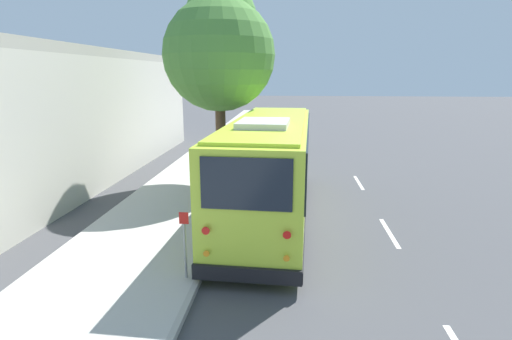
{
  "coord_description": "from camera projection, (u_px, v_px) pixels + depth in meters",
  "views": [
    {
      "loc": [
        -13.66,
        -0.38,
        4.88
      ],
      "look_at": [
        1.13,
        0.93,
        1.3
      ],
      "focal_mm": 28.0,
      "sensor_mm": 36.0,
      "label": 1
    }
  ],
  "objects": [
    {
      "name": "curb_strip",
      "position": [
        231.0,
        209.0,
        14.54
      ],
      "size": [
        80.0,
        0.14,
        0.15
      ],
      "primitive_type": "cube",
      "color": "#9D9A94",
      "rests_on": "ground"
    },
    {
      "name": "street_tree",
      "position": [
        220.0,
        48.0,
        16.88
      ],
      "size": [
        4.73,
        4.73,
        8.59
      ],
      "color": "brown",
      "rests_on": "sidewalk_slab"
    },
    {
      "name": "building_backdrop",
      "position": [
        27.0,
        122.0,
        17.62
      ],
      "size": [
        24.6,
        7.38,
        5.99
      ],
      "color": "beige",
      "rests_on": "ground"
    },
    {
      "name": "parked_sedan_white",
      "position": [
        277.0,
        127.0,
        32.97
      ],
      "size": [
        4.67,
        1.93,
        1.29
      ],
      "rotation": [
        0.0,
        0.0,
        0.07
      ],
      "color": "silver",
      "rests_on": "ground"
    },
    {
      "name": "parked_sedan_tan",
      "position": [
        277.0,
        141.0,
        26.36
      ],
      "size": [
        4.26,
        2.02,
        1.26
      ],
      "rotation": [
        0.0,
        0.0,
        -0.08
      ],
      "color": "tan",
      "rests_on": "ground"
    },
    {
      "name": "sign_post_far",
      "position": [
        197.0,
        236.0,
        10.59
      ],
      "size": [
        0.06,
        0.06,
        1.07
      ],
      "color": "gray",
      "rests_on": "sidewalk_slab"
    },
    {
      "name": "shuttle_bus",
      "position": [
        270.0,
        163.0,
        13.58
      ],
      "size": [
        10.4,
        3.01,
        3.58
      ],
      "rotation": [
        0.0,
        0.0,
        -0.05
      ],
      "color": "#BCDB38",
      "rests_on": "ground"
    },
    {
      "name": "ground_plane",
      "position": [
        279.0,
        213.0,
        14.41
      ],
      "size": [
        160.0,
        160.0,
        0.0
      ],
      "primitive_type": "plane",
      "color": "#474749"
    },
    {
      "name": "lane_stripe_ahead",
      "position": [
        359.0,
        183.0,
        18.41
      ],
      "size": [
        2.4,
        0.14,
        0.01
      ],
      "primitive_type": "cube",
      "color": "silver",
      "rests_on": "ground"
    },
    {
      "name": "lane_stripe_mid",
      "position": [
        389.0,
        233.0,
        12.6
      ],
      "size": [
        2.4,
        0.14,
        0.01
      ],
      "primitive_type": "cube",
      "color": "silver",
      "rests_on": "ground"
    },
    {
      "name": "sign_post_near",
      "position": [
        185.0,
        244.0,
        9.34
      ],
      "size": [
        0.06,
        0.22,
        1.64
      ],
      "color": "gray",
      "rests_on": "sidewalk_slab"
    },
    {
      "name": "sidewalk_slab",
      "position": [
        173.0,
        208.0,
        14.73
      ],
      "size": [
        80.0,
        4.18,
        0.15
      ],
      "primitive_type": "cube",
      "color": "#B2AFA8",
      "rests_on": "ground"
    }
  ]
}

